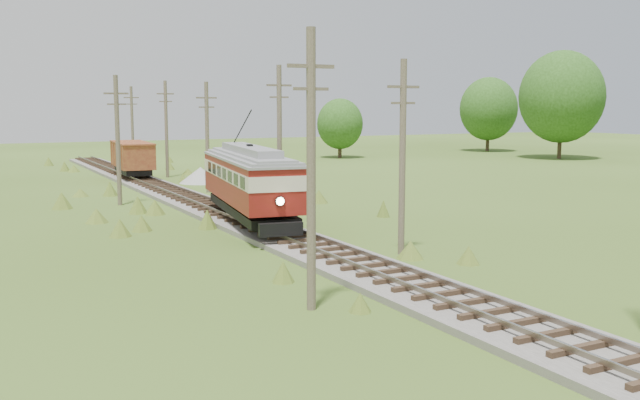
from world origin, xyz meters
TOP-DOWN VIEW (x-y plane):
  - railbed_main at (0.00, 34.00)m, footprint 3.60×96.00m
  - streetcar at (-0.00, 27.78)m, footprint 4.95×12.92m
  - gondola at (0.00, 56.15)m, footprint 3.39×8.75m
  - gravel_pile at (4.76, 50.72)m, footprint 3.77×3.99m
  - utility_pole_r_2 at (3.30, 18.00)m, footprint 1.60×0.30m
  - utility_pole_r_3 at (3.20, 31.00)m, footprint 1.60×0.30m
  - utility_pole_r_4 at (3.00, 44.00)m, footprint 1.60×0.30m
  - utility_pole_r_5 at (3.40, 57.00)m, footprint 1.60×0.30m
  - utility_pole_r_6 at (3.20, 70.00)m, footprint 1.60×0.30m
  - utility_pole_l_a at (-4.20, 12.00)m, footprint 1.60×0.30m
  - utility_pole_l_b at (-4.50, 40.00)m, footprint 1.60×0.30m
  - tree_right_4 at (54.00, 58.00)m, footprint 10.50×10.50m
  - tree_right_5 at (56.00, 74.00)m, footprint 8.40×8.40m
  - tree_mid_b at (30.00, 72.00)m, footprint 5.88×5.88m

SIDE VIEW (x-z plane):
  - railbed_main at x=0.00m, z-range -0.09..0.48m
  - gravel_pile at x=4.76m, z-range -0.04..1.32m
  - gondola at x=0.00m, z-range 0.68..3.52m
  - streetcar at x=0.00m, z-range -0.22..5.62m
  - utility_pole_r_4 at x=3.00m, z-range 0.12..8.52m
  - tree_mid_b at x=30.00m, z-range 0.54..8.12m
  - utility_pole_r_2 at x=3.30m, z-range 0.12..8.72m
  - utility_pole_l_b at x=-4.50m, z-range 0.12..8.72m
  - utility_pole_r_6 at x=3.20m, z-range 0.12..8.82m
  - utility_pole_r_5 at x=3.40m, z-range 0.13..9.03m
  - utility_pole_r_3 at x=3.20m, z-range 0.13..9.13m
  - utility_pole_l_a at x=-4.20m, z-range 0.13..9.13m
  - tree_right_5 at x=56.00m, z-range 0.78..11.60m
  - tree_right_4 at x=54.00m, z-range 0.98..14.51m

